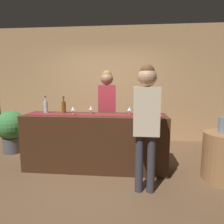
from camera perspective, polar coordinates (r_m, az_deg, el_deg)
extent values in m
plane|color=brown|center=(3.66, -4.78, -15.75)|extent=(10.00, 10.00, 0.00)
cube|color=tan|center=(5.22, -1.23, 7.90)|extent=(6.00, 0.12, 2.90)
cube|color=#3D2314|center=(3.49, -4.88, -8.56)|extent=(2.42, 0.60, 0.96)
cube|color=maroon|center=(3.38, -4.98, -0.72)|extent=(2.30, 0.28, 0.01)
cylinder|color=brown|center=(3.60, -13.71, 1.28)|extent=(0.07, 0.07, 0.21)
cylinder|color=brown|center=(3.59, -13.79, 3.54)|extent=(0.03, 0.03, 0.08)
cylinder|color=black|center=(3.59, -13.82, 4.28)|extent=(0.03, 0.03, 0.02)
cylinder|color=#B2C6C1|center=(3.73, -18.54, 1.32)|extent=(0.07, 0.07, 0.21)
cylinder|color=#B2C6C1|center=(3.72, -18.64, 3.50)|extent=(0.03, 0.03, 0.08)
cylinder|color=black|center=(3.71, -18.67, 4.21)|extent=(0.03, 0.03, 0.02)
cylinder|color=silver|center=(3.45, -6.07, -0.57)|extent=(0.06, 0.06, 0.00)
cylinder|color=silver|center=(3.44, -6.08, 0.08)|extent=(0.01, 0.01, 0.07)
cone|color=silver|center=(3.43, -6.10, 1.23)|extent=(0.07, 0.07, 0.06)
cylinder|color=silver|center=(3.40, -11.14, -0.81)|extent=(0.06, 0.06, 0.00)
cylinder|color=silver|center=(3.39, -11.16, -0.15)|extent=(0.01, 0.01, 0.07)
cone|color=silver|center=(3.38, -11.20, 1.02)|extent=(0.07, 0.07, 0.06)
cylinder|color=silver|center=(3.31, 5.01, -0.92)|extent=(0.06, 0.06, 0.00)
cylinder|color=silver|center=(3.31, 5.02, -0.25)|extent=(0.01, 0.01, 0.07)
cone|color=silver|center=(3.30, 5.03, 0.96)|extent=(0.07, 0.07, 0.06)
cylinder|color=#26262B|center=(4.04, -0.28, -7.25)|extent=(0.11, 0.11, 0.81)
cylinder|color=#26262B|center=(4.04, -2.56, -7.25)|extent=(0.11, 0.11, 0.81)
cube|color=#B7333D|center=(3.91, -1.46, 3.07)|extent=(0.36, 0.24, 0.64)
sphere|color=#9E7051|center=(3.89, -1.48, 9.57)|extent=(0.24, 0.24, 0.24)
sphere|color=olive|center=(3.89, -1.49, 10.55)|extent=(0.19, 0.19, 0.19)
cylinder|color=#33333D|center=(2.82, 7.82, -14.47)|extent=(0.11, 0.11, 0.81)
cylinder|color=#33333D|center=(2.83, 11.17, -14.47)|extent=(0.11, 0.11, 0.81)
cube|color=beige|center=(2.63, 9.88, 0.20)|extent=(0.34, 0.20, 0.64)
sphere|color=tan|center=(2.60, 10.12, 9.83)|extent=(0.24, 0.24, 0.24)
sphere|color=brown|center=(2.61, 10.16, 11.30)|extent=(0.19, 0.19, 0.19)
cylinder|color=slate|center=(3.43, 29.32, -3.35)|extent=(0.13, 0.13, 0.24)
cylinder|color=#4C4C51|center=(4.85, -26.73, -8.41)|extent=(0.38, 0.38, 0.33)
sphere|color=#387A3D|center=(4.75, -27.07, -3.42)|extent=(0.62, 0.62, 0.62)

